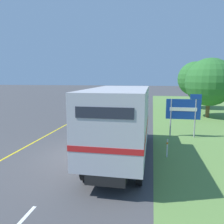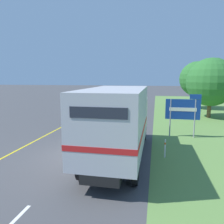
{
  "view_description": "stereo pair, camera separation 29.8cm",
  "coord_description": "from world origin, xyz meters",
  "px_view_note": "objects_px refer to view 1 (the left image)",
  "views": [
    {
      "loc": [
        3.56,
        -10.6,
        4.04
      ],
      "look_at": [
        0.3,
        7.03,
        1.2
      ],
      "focal_mm": 35.0,
      "sensor_mm": 36.0,
      "label": 1
    },
    {
      "loc": [
        3.85,
        -10.54,
        4.04
      ],
      "look_at": [
        0.3,
        7.03,
        1.2
      ],
      "focal_mm": 35.0,
      "sensor_mm": 36.0,
      "label": 2
    }
  ],
  "objects_px": {
    "roadside_tree_mid": "(209,82)",
    "delineator_post": "(167,148)",
    "horse_trailer_truck": "(121,120)",
    "highway_sign": "(184,110)",
    "roadside_tree_far": "(195,79)",
    "lead_car_white": "(106,105)"
  },
  "relations": [
    {
      "from": "roadside_tree_mid",
      "to": "delineator_post",
      "type": "distance_m",
      "value": 13.7
    },
    {
      "from": "horse_trailer_truck",
      "to": "roadside_tree_mid",
      "type": "height_order",
      "value": "roadside_tree_mid"
    },
    {
      "from": "highway_sign",
      "to": "roadside_tree_far",
      "type": "distance_m",
      "value": 15.37
    },
    {
      "from": "horse_trailer_truck",
      "to": "lead_car_white",
      "type": "distance_m",
      "value": 14.84
    },
    {
      "from": "roadside_tree_far",
      "to": "delineator_post",
      "type": "xyz_separation_m",
      "value": [
        -4.6,
        -19.08,
        -3.37
      ]
    },
    {
      "from": "horse_trailer_truck",
      "to": "delineator_post",
      "type": "height_order",
      "value": "horse_trailer_truck"
    },
    {
      "from": "lead_car_white",
      "to": "highway_sign",
      "type": "xyz_separation_m",
      "value": [
        7.38,
        -9.39,
        0.97
      ]
    },
    {
      "from": "horse_trailer_truck",
      "to": "roadside_tree_far",
      "type": "distance_m",
      "value": 21.04
    },
    {
      "from": "highway_sign",
      "to": "delineator_post",
      "type": "relative_size",
      "value": 3.1
    },
    {
      "from": "highway_sign",
      "to": "roadside_tree_far",
      "type": "relative_size",
      "value": 0.48
    },
    {
      "from": "highway_sign",
      "to": "roadside_tree_mid",
      "type": "xyz_separation_m",
      "value": [
        3.48,
        8.25,
        1.72
      ]
    },
    {
      "from": "lead_car_white",
      "to": "delineator_post",
      "type": "distance_m",
      "value": 14.89
    },
    {
      "from": "roadside_tree_mid",
      "to": "delineator_post",
      "type": "height_order",
      "value": "roadside_tree_mid"
    },
    {
      "from": "lead_car_white",
      "to": "roadside_tree_mid",
      "type": "bearing_deg",
      "value": -5.96
    },
    {
      "from": "horse_trailer_truck",
      "to": "highway_sign",
      "type": "relative_size",
      "value": 2.8
    },
    {
      "from": "lead_car_white",
      "to": "roadside_tree_mid",
      "type": "distance_m",
      "value": 11.24
    },
    {
      "from": "roadside_tree_mid",
      "to": "roadside_tree_far",
      "type": "bearing_deg",
      "value": 91.67
    },
    {
      "from": "roadside_tree_far",
      "to": "roadside_tree_mid",
      "type": "bearing_deg",
      "value": -88.33
    },
    {
      "from": "horse_trailer_truck",
      "to": "delineator_post",
      "type": "bearing_deg",
      "value": 17.45
    },
    {
      "from": "roadside_tree_mid",
      "to": "roadside_tree_far",
      "type": "xyz_separation_m",
      "value": [
        -0.19,
        6.62,
        0.3
      ]
    },
    {
      "from": "highway_sign",
      "to": "horse_trailer_truck",
      "type": "bearing_deg",
      "value": -126.06
    },
    {
      "from": "horse_trailer_truck",
      "to": "lead_car_white",
      "type": "bearing_deg",
      "value": 104.85
    }
  ]
}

